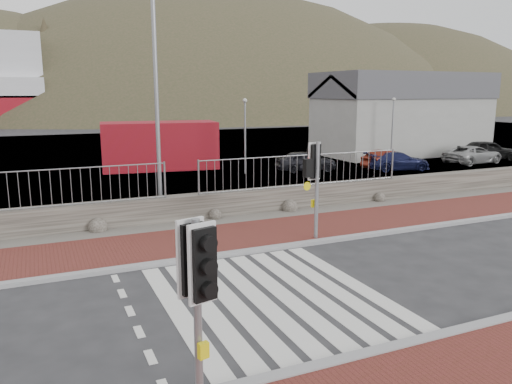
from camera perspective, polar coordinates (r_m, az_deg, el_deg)
name	(u,v)px	position (r m, az deg, el deg)	size (l,w,h in m)	color
ground	(271,297)	(11.31, 1.71, -11.86)	(220.00, 220.00, 0.00)	#28282B
sidewalk_far	(207,241)	(15.24, -5.62, -5.55)	(40.00, 3.00, 0.08)	maroon
kerb_near	(348,360)	(8.96, 10.44, -18.32)	(40.00, 0.25, 0.12)	gray
kerb_far	(224,255)	(13.89, -3.66, -7.17)	(40.00, 0.25, 0.12)	gray
zebra_crossing	(271,296)	(11.31, 1.71, -11.83)	(4.62, 5.60, 0.01)	silver
gravel_strip	(188,225)	(17.08, -7.73, -3.77)	(40.00, 1.50, 0.06)	#59544C
stone_wall	(182,208)	(17.73, -8.49, -1.83)	(40.00, 0.60, 0.90)	#413C35
railing	(182,170)	(17.33, -8.49, 2.48)	(18.07, 0.07, 1.22)	gray
quay	(105,155)	(37.81, -16.85, 4.11)	(120.00, 40.00, 0.50)	#4C4C4F
water	(71,125)	(72.55, -20.37, 7.14)	(220.00, 50.00, 0.05)	#3F4C54
harbor_building	(402,113)	(38.20, 16.29, 8.63)	(12.20, 6.20, 5.80)	#9E9E99
hills_backdrop	(107,236)	(101.71, -16.61, -4.81)	(254.00, 90.00, 100.00)	#343822
traffic_signal_near	(197,278)	(6.69, -6.78, -9.71)	(0.46, 0.34, 2.86)	gray
traffic_signal_far	(316,170)	(14.95, 6.89, 2.53)	(0.74, 0.34, 3.02)	gray
streetlight	(160,83)	(17.89, -10.90, 12.09)	(1.68, 0.89, 8.44)	gray
shipping_container	(160,145)	(29.97, -10.95, 5.25)	(6.58, 2.74, 2.74)	maroon
car_a	(306,161)	(28.68, 5.71, 3.56)	(1.39, 3.46, 1.18)	black
car_b	(387,159)	(30.38, 14.71, 3.62)	(1.18, 3.38, 1.11)	#56160C
car_c	(397,161)	(30.00, 15.87, 3.43)	(1.52, 3.74, 1.09)	#13173D
car_d	(473,155)	(34.45, 23.55, 3.93)	(1.88, 4.07, 1.13)	#969696
car_e	(488,150)	(36.70, 24.94, 4.37)	(1.55, 3.86, 1.31)	black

